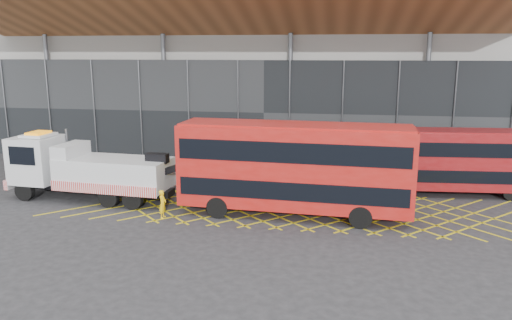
% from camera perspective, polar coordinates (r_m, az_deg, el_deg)
% --- Properties ---
extents(ground_plane, '(120.00, 120.00, 0.00)m').
position_cam_1_polar(ground_plane, '(29.16, -6.33, -5.03)').
color(ground_plane, '#252527').
extents(road_markings, '(27.96, 7.16, 0.01)m').
position_cam_1_polar(road_markings, '(28.22, 4.75, -5.58)').
color(road_markings, gold).
rests_on(road_markings, ground_plane).
extents(construction_building, '(55.00, 23.97, 18.00)m').
position_cam_1_polar(construction_building, '(45.54, 2.15, 12.72)').
color(construction_building, gray).
rests_on(construction_building, ground_plane).
extents(recovery_truck, '(11.62, 3.57, 4.03)m').
position_cam_1_polar(recovery_truck, '(31.17, -19.01, -0.96)').
color(recovery_truck, black).
rests_on(recovery_truck, ground_plane).
extents(bus_towed, '(12.38, 3.55, 4.98)m').
position_cam_1_polar(bus_towed, '(26.39, 4.36, -0.63)').
color(bus_towed, '#AD140F').
rests_on(bus_towed, ground_plane).
extents(bus_second, '(10.05, 2.98, 4.03)m').
position_cam_1_polar(bus_second, '(32.76, 22.11, 0.10)').
color(bus_second, maroon).
rests_on(bus_second, ground_plane).
extents(worker, '(0.36, 0.55, 1.52)m').
position_cam_1_polar(worker, '(26.92, -10.62, -4.97)').
color(worker, yellow).
rests_on(worker, ground_plane).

